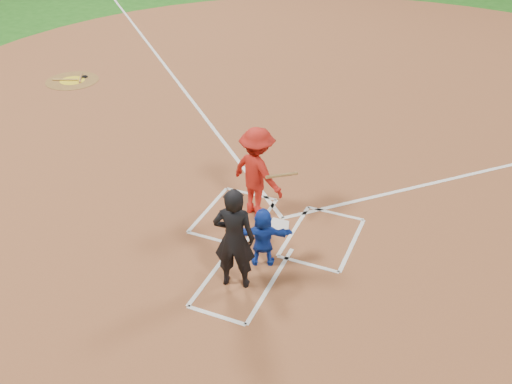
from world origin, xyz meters
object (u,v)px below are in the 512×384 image
at_px(on_deck_circle, 72,81).
at_px(umpire, 234,239).
at_px(batter_at_plate, 257,172).
at_px(home_plate, 277,226).
at_px(catcher, 263,237).

xyz_separation_m(on_deck_circle, umpire, (9.07, -6.87, 0.99)).
distance_m(umpire, batter_at_plate, 2.29).
distance_m(on_deck_circle, umpire, 11.42).
bearing_deg(home_plate, catcher, 98.52).
distance_m(catcher, umpire, 0.86).
distance_m(catcher, batter_at_plate, 1.73).
bearing_deg(home_plate, batter_at_plate, -27.83).
relative_size(on_deck_circle, batter_at_plate, 0.86).
relative_size(catcher, umpire, 0.60).
height_order(catcher, umpire, umpire).
xyz_separation_m(on_deck_circle, batter_at_plate, (8.55, -4.63, 0.98)).
relative_size(home_plate, batter_at_plate, 0.31).
bearing_deg(batter_at_plate, umpire, -76.75).
bearing_deg(on_deck_circle, batter_at_plate, -28.47).
distance_m(on_deck_circle, catcher, 11.16).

